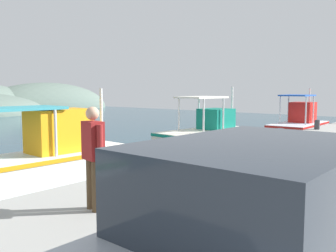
% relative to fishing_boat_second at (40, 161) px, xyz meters
% --- Properties ---
extents(distant_hill_nearest, '(19.67, 9.16, 7.42)m').
position_rel_fishing_boat_second_xyz_m(distant_hill_nearest, '(22.85, 36.52, -0.72)').
color(distant_hill_nearest, '#596B60').
rests_on(distant_hill_nearest, ground).
extents(fishing_boat_second, '(6.41, 2.07, 2.83)m').
position_rel_fishing_boat_second_xyz_m(fishing_boat_second, '(0.00, 0.00, 0.00)').
color(fishing_boat_second, white).
rests_on(fishing_boat_second, ground).
extents(fishing_boat_third, '(5.25, 2.57, 2.92)m').
position_rel_fishing_boat_second_xyz_m(fishing_boat_third, '(8.43, -0.18, -0.05)').
color(fishing_boat_third, silver).
rests_on(fishing_boat_third, ground).
extents(fishing_boat_fourth, '(5.27, 2.40, 2.87)m').
position_rel_fishing_boat_second_xyz_m(fishing_boat_fourth, '(16.93, -1.24, -0.08)').
color(fishing_boat_fourth, white).
rests_on(fishing_boat_fourth, ground).
extents(pelican, '(0.95, 0.60, 0.82)m').
position_rel_fishing_boat_second_xyz_m(pelican, '(2.43, -4.48, 0.47)').
color(pelican, tan).
rests_on(pelican, quay_pier).
extents(fisherman_standing, '(0.32, 0.57, 1.72)m').
position_rel_fishing_boat_second_xyz_m(fisherman_standing, '(-1.85, -4.80, 1.02)').
color(fisherman_standing, '#4C3823').
rests_on(fisherman_standing, quay_pier).
extents(parked_car, '(4.12, 1.91, 1.57)m').
position_rel_fishing_boat_second_xyz_m(parked_car, '(-2.71, -8.21, 0.79)').
color(parked_car, black).
rests_on(parked_car, quay_pier).
extents(mooring_bollard_nearest, '(0.23, 0.23, 0.45)m').
position_rel_fishing_boat_second_xyz_m(mooring_bollard_nearest, '(2.17, -3.53, 0.30)').
color(mooring_bollard_nearest, '#333338').
rests_on(mooring_bollard_nearest, quay_pier).
extents(mooring_bollard_second, '(0.25, 0.25, 0.42)m').
position_rel_fishing_boat_second_xyz_m(mooring_bollard_second, '(8.68, -3.53, 0.29)').
color(mooring_bollard_second, '#333338').
rests_on(mooring_bollard_second, quay_pier).
extents(mooring_bollard_third, '(0.26, 0.26, 0.48)m').
position_rel_fishing_boat_second_xyz_m(mooring_bollard_third, '(13.14, -3.53, 0.32)').
color(mooring_bollard_third, '#333338').
rests_on(mooring_bollard_third, quay_pier).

